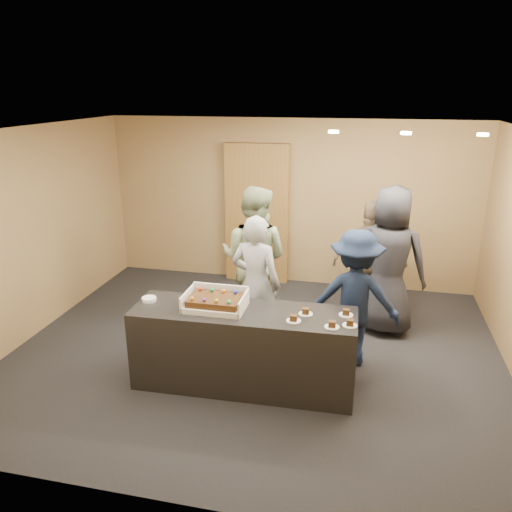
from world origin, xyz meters
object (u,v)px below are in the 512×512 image
object	(u,v)px
sheet_cake	(215,300)
plate_stack	(149,299)
person_navy_man	(355,298)
person_dark_suit	(389,261)
storage_cabinet	(257,214)
serving_counter	(244,348)
person_server_grey	(256,285)
person_sage_man	(254,259)
person_brown_extra	(370,262)
cake_box	(216,303)

from	to	relation	value
sheet_cake	plate_stack	world-z (taller)	sheet_cake
person_navy_man	person_dark_suit	xyz separation A→B (m)	(0.40, 0.92, 0.17)
storage_cabinet	person_dark_suit	distance (m)	2.55
plate_stack	person_dark_suit	distance (m)	3.12
storage_cabinet	person_dark_suit	bearing A→B (deg)	-34.57
serving_counter	storage_cabinet	size ratio (longest dim) A/B	1.04
sheet_cake	person_server_grey	xyz separation A→B (m)	(0.26, 0.82, -0.13)
person_server_grey	person_sage_man	distance (m)	0.66
person_navy_man	storage_cabinet	bearing A→B (deg)	-53.73
sheet_cake	person_navy_man	bearing A→B (deg)	28.14
plate_stack	person_brown_extra	distance (m)	3.09
person_server_grey	person_dark_suit	size ratio (longest dim) A/B	0.87
plate_stack	person_navy_man	distance (m)	2.36
plate_stack	person_sage_man	size ratio (longest dim) A/B	0.08
plate_stack	cake_box	bearing A→B (deg)	-0.11
storage_cabinet	person_server_grey	size ratio (longest dim) A/B	1.33
serving_counter	plate_stack	size ratio (longest dim) A/B	14.98
sheet_cake	person_dark_suit	bearing A→B (deg)	42.59
sheet_cake	person_sage_man	world-z (taller)	person_sage_man
cake_box	person_sage_man	size ratio (longest dim) A/B	0.33
person_sage_man	person_brown_extra	xyz separation A→B (m)	(1.52, 0.52, -0.12)
storage_cabinet	person_server_grey	world-z (taller)	storage_cabinet
serving_counter	cake_box	bearing A→B (deg)	173.97
storage_cabinet	person_dark_suit	xyz separation A→B (m)	(2.09, -1.44, -0.16)
cake_box	person_navy_man	distance (m)	1.64
cake_box	person_sage_man	xyz separation A→B (m)	(0.10, 1.43, 0.04)
person_server_grey	person_navy_man	bearing A→B (deg)	-171.48
cake_box	person_server_grey	bearing A→B (deg)	71.88
serving_counter	person_dark_suit	size ratio (longest dim) A/B	1.21
cake_box	sheet_cake	world-z (taller)	cake_box
serving_counter	storage_cabinet	distance (m)	3.27
plate_stack	person_server_grey	world-z (taller)	person_server_grey
person_navy_man	person_dark_suit	distance (m)	1.02
person_navy_man	plate_stack	bearing A→B (deg)	19.28
cake_box	person_brown_extra	bearing A→B (deg)	50.28
sheet_cake	person_brown_extra	bearing A→B (deg)	50.62
sheet_cake	plate_stack	size ratio (longest dim) A/B	3.45
person_navy_man	person_brown_extra	xyz separation A→B (m)	(0.16, 1.19, 0.04)
sheet_cake	person_brown_extra	world-z (taller)	person_brown_extra
plate_stack	person_dark_suit	world-z (taller)	person_dark_suit
cake_box	storage_cabinet	bearing A→B (deg)	94.42
serving_counter	sheet_cake	bearing A→B (deg)	178.38
person_brown_extra	person_dark_suit	xyz separation A→B (m)	(0.23, -0.27, 0.13)
sheet_cake	person_navy_man	distance (m)	1.66
storage_cabinet	person_sage_man	world-z (taller)	storage_cabinet
person_server_grey	person_brown_extra	xyz separation A→B (m)	(1.36, 1.15, -0.01)
storage_cabinet	sheet_cake	world-z (taller)	storage_cabinet
storage_cabinet	person_server_grey	distance (m)	2.39
person_dark_suit	storage_cabinet	bearing A→B (deg)	-21.76
storage_cabinet	person_navy_man	world-z (taller)	storage_cabinet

